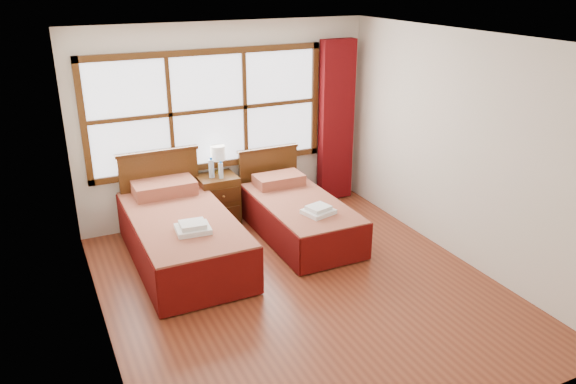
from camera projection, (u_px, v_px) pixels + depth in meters
name	position (u px, v px, depth m)	size (l,w,h in m)	color
floor	(302.00, 289.00, 6.01)	(4.50, 4.50, 0.00)	brown
ceiling	(304.00, 39.00, 5.06)	(4.50, 4.50, 0.00)	white
wall_back	(226.00, 123.00, 7.42)	(4.00, 4.00, 0.00)	silver
wall_left	(92.00, 209.00, 4.74)	(4.50, 4.50, 0.00)	silver
wall_right	(461.00, 149.00, 6.33)	(4.50, 4.50, 0.00)	silver
window	(208.00, 110.00, 7.22)	(3.16, 0.06, 1.56)	white
curtain	(336.00, 122.00, 7.99)	(0.50, 0.16, 2.30)	#650A0D
bed_left	(181.00, 234.00, 6.51)	(1.11, 2.15, 1.08)	#40210D
bed_right	(298.00, 215.00, 7.13)	(0.95, 1.97, 0.92)	#40210D
nightstand	(218.00, 200.00, 7.46)	(0.50, 0.49, 0.67)	#4A2A10
towels_left	(193.00, 228.00, 5.98)	(0.38, 0.34, 0.11)	white
towels_right	(318.00, 210.00, 6.64)	(0.40, 0.37, 0.10)	white
lamp	(218.00, 154.00, 7.37)	(0.19, 0.19, 0.37)	#B4993A
bottle_near	(211.00, 168.00, 7.25)	(0.07, 0.07, 0.27)	silver
bottle_far	(221.00, 170.00, 7.23)	(0.06, 0.06, 0.23)	silver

